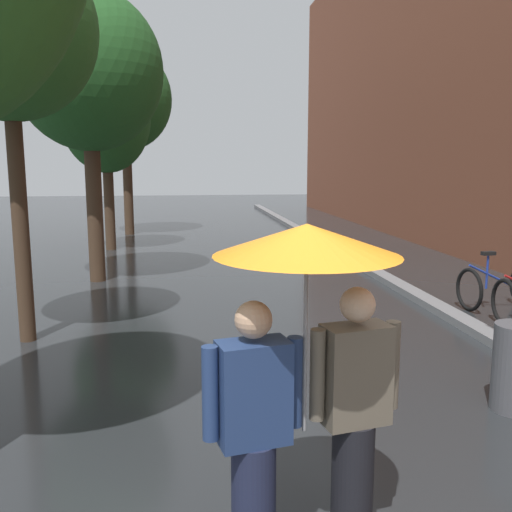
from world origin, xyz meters
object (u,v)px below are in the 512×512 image
(street_tree_4, at_px, (125,100))
(couple_under_umbrella, at_px, (306,345))
(street_tree_2, at_px, (88,72))
(street_tree_3, at_px, (106,117))
(parked_bicycle_3, at_px, (497,286))
(street_tree_1, at_px, (7,29))

(street_tree_4, xyz_separation_m, couple_under_umbrella, (2.47, -16.05, -3.07))
(street_tree_2, relative_size, couple_under_umbrella, 2.78)
(street_tree_3, relative_size, parked_bicycle_3, 4.48)
(street_tree_4, distance_m, couple_under_umbrella, 16.53)
(street_tree_1, relative_size, street_tree_3, 1.01)
(street_tree_1, height_order, street_tree_2, street_tree_2)
(street_tree_4, bearing_deg, street_tree_3, -93.48)
(street_tree_1, distance_m, street_tree_2, 3.89)
(street_tree_4, relative_size, parked_bicycle_3, 5.32)
(street_tree_1, bearing_deg, parked_bicycle_3, 5.71)
(parked_bicycle_3, bearing_deg, street_tree_1, -174.29)
(street_tree_2, xyz_separation_m, parked_bicycle_3, (6.79, -3.15, -3.70))
(street_tree_1, xyz_separation_m, street_tree_4, (0.32, 11.48, 0.41))
(street_tree_1, bearing_deg, couple_under_umbrella, -58.65)
(street_tree_3, relative_size, street_tree_4, 0.84)
(street_tree_2, bearing_deg, street_tree_3, 93.36)
(street_tree_1, relative_size, parked_bicycle_3, 4.52)
(street_tree_1, height_order, parked_bicycle_3, street_tree_1)
(street_tree_3, bearing_deg, street_tree_4, 86.52)
(street_tree_4, height_order, couple_under_umbrella, street_tree_4)
(street_tree_3, relative_size, couple_under_umbrella, 2.53)
(street_tree_1, xyz_separation_m, street_tree_3, (0.12, 8.11, -0.41))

